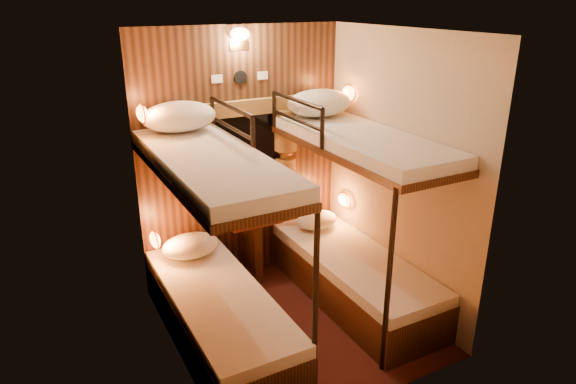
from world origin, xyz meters
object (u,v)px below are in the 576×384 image
bunk_right (354,244)px  bottle_left (241,212)px  table (252,240)px  bottle_right (251,209)px  bunk_left (217,280)px

bunk_right → bottle_left: 1.09m
bunk_right → bottle_left: size_ratio=9.07×
table → bottle_right: bottle_right is taller
bunk_left → table: bunk_left is taller
bunk_right → bunk_left: bearing=180.0°
bunk_right → table: (-0.65, 0.78, -0.14)m
table → bottle_right: 0.33m
bottle_left → bottle_right: bottle_right is taller
bunk_left → bottle_left: bearing=54.7°
bottle_left → bottle_right: size_ratio=0.91×
table → bottle_right: bearing=-138.5°
bottle_left → bottle_right: 0.10m
bunk_left → table: 1.02m
bunk_right → bottle_left: (-0.76, 0.75, 0.18)m
bottle_left → bunk_right: bearing=-44.7°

